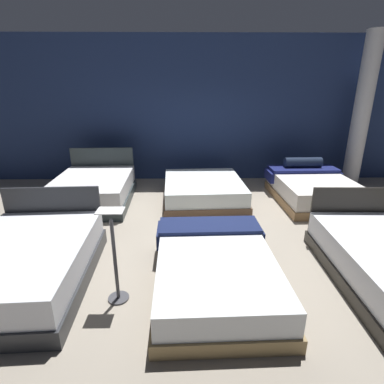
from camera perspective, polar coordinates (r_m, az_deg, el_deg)
ground_plane at (r=5.18m, az=2.95°, el=-7.46°), size 18.00×18.00×0.02m
showroom_back_wall at (r=7.78m, az=1.61°, el=15.11°), size 18.00×0.06×3.50m
bed_0 at (r=4.30m, az=-28.85°, el=-11.82°), size 1.60×2.20×0.92m
bed_1 at (r=3.78m, az=4.36°, el=-14.42°), size 1.51×2.12×0.50m
bed_3 at (r=6.66m, az=-18.15°, el=0.43°), size 1.62×2.13×0.97m
bed_4 at (r=6.42m, az=2.13°, el=0.29°), size 1.75×1.98×0.47m
bed_5 at (r=6.91m, az=21.91°, el=0.60°), size 1.64×2.04×0.79m
price_sign at (r=3.55m, az=-14.26°, el=-13.49°), size 0.28×0.24×1.11m
support_pillar at (r=8.31m, az=29.46°, el=12.99°), size 0.39×0.39×3.50m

